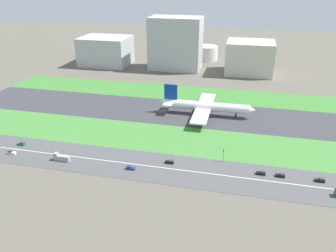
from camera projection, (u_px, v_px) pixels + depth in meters
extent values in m
plane|color=#5B564C|center=(163.00, 111.00, 234.68)|extent=(800.00, 800.00, 0.00)
cube|color=#38383D|center=(163.00, 111.00, 234.66)|extent=(280.00, 46.00, 0.10)
cube|color=#3D7A33|center=(175.00, 92.00, 270.92)|extent=(280.00, 36.00, 0.10)
cube|color=#427F38|center=(146.00, 136.00, 198.40)|extent=(280.00, 36.00, 0.10)
cube|color=#4C4C4F|center=(128.00, 163.00, 170.10)|extent=(280.00, 28.00, 0.10)
cube|color=silver|center=(128.00, 163.00, 170.07)|extent=(266.00, 0.50, 0.01)
cylinder|color=white|center=(207.00, 106.00, 225.67)|extent=(56.00, 6.00, 6.00)
cone|color=white|center=(252.00, 110.00, 219.39)|extent=(4.00, 5.70, 5.70)
cone|color=white|center=(163.00, 102.00, 231.72)|extent=(5.00, 5.40, 5.40)
cube|color=navy|center=(171.00, 92.00, 227.57)|extent=(9.00, 0.80, 11.00)
cube|color=white|center=(169.00, 102.00, 230.70)|extent=(6.00, 16.00, 0.60)
cube|color=white|center=(207.00, 100.00, 239.86)|extent=(10.00, 26.00, 1.00)
cylinder|color=gray|center=(207.00, 106.00, 235.26)|extent=(5.00, 3.20, 3.20)
cube|color=white|center=(201.00, 116.00, 213.32)|extent=(10.00, 26.00, 1.00)
cylinder|color=gray|center=(203.00, 116.00, 219.34)|extent=(5.00, 3.20, 3.20)
cylinder|color=black|center=(236.00, 115.00, 223.49)|extent=(1.00, 1.00, 3.20)
cylinder|color=black|center=(201.00, 110.00, 231.52)|extent=(1.00, 1.00, 3.20)
cylinder|color=black|center=(200.00, 114.00, 225.33)|extent=(1.00, 1.00, 3.20)
cube|color=#99999E|center=(62.00, 158.00, 172.21)|extent=(8.40, 2.50, 2.80)
cube|color=#99999E|center=(56.00, 154.00, 172.04)|extent=(2.00, 2.30, 1.20)
cube|color=silver|center=(12.00, 153.00, 178.80)|extent=(4.40, 1.80, 1.10)
cube|color=#333D4C|center=(10.00, 151.00, 178.55)|extent=(2.20, 1.66, 0.90)
cube|color=black|center=(261.00, 173.00, 160.58)|extent=(4.40, 1.80, 1.10)
cube|color=#333D4C|center=(263.00, 172.00, 159.99)|extent=(2.20, 1.66, 0.90)
cube|color=black|center=(280.00, 176.00, 158.71)|extent=(4.40, 1.80, 1.10)
cube|color=#333D4C|center=(282.00, 174.00, 158.12)|extent=(2.20, 1.66, 0.90)
cube|color=black|center=(320.00, 181.00, 155.01)|extent=(4.40, 1.80, 1.10)
cube|color=#333D4C|center=(322.00, 179.00, 154.42)|extent=(2.20, 1.66, 0.90)
cube|color=black|center=(169.00, 162.00, 170.00)|extent=(4.40, 1.80, 1.10)
cube|color=#333D4C|center=(171.00, 161.00, 169.41)|extent=(2.20, 1.66, 0.90)
cube|color=#19662D|center=(21.00, 144.00, 187.92)|extent=(4.40, 1.80, 1.10)
cube|color=#333D4C|center=(22.00, 143.00, 187.33)|extent=(2.20, 1.66, 0.90)
cube|color=navy|center=(131.00, 168.00, 164.76)|extent=(4.40, 1.80, 1.10)
cube|color=#333D4C|center=(129.00, 166.00, 164.51)|extent=(2.20, 1.66, 0.90)
cylinder|color=#4C4C51|center=(223.00, 156.00, 170.55)|extent=(0.24, 0.24, 6.00)
cube|color=black|center=(224.00, 150.00, 169.04)|extent=(0.36, 0.36, 1.20)
sphere|color=#19D826|center=(224.00, 150.00, 168.74)|extent=(0.24, 0.24, 0.24)
cube|color=#B2B2B7|center=(106.00, 51.00, 348.42)|extent=(49.09, 39.78, 28.43)
cube|color=#B2B2B7|center=(176.00, 43.00, 328.31)|extent=(49.85, 30.71, 50.18)
cube|color=beige|center=(250.00, 57.00, 317.45)|extent=(43.61, 37.63, 30.12)
cylinder|color=silver|center=(176.00, 51.00, 377.29)|extent=(22.49, 22.49, 15.00)
cylinder|color=silver|center=(207.00, 53.00, 370.10)|extent=(24.31, 24.31, 15.01)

